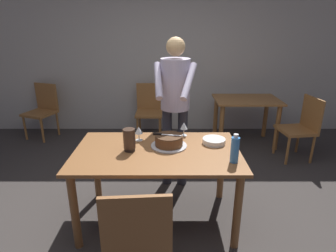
{
  "coord_description": "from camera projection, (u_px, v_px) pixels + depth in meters",
  "views": [
    {
      "loc": [
        0.1,
        -2.35,
        1.84
      ],
      "look_at": [
        0.11,
        0.24,
        0.9
      ],
      "focal_mm": 30.11,
      "sensor_mm": 36.0,
      "label": 1
    }
  ],
  "objects": [
    {
      "name": "background_table",
      "position": [
        245.0,
        109.0,
        4.46
      ],
      "size": [
        1.0,
        0.7,
        0.74
      ],
      "color": "#9E6633",
      "rests_on": "ground_plane"
    },
    {
      "name": "chair_near_side",
      "position": [
        137.0,
        237.0,
        1.89
      ],
      "size": [
        0.47,
        0.47,
        0.9
      ],
      "color": "brown",
      "rests_on": "ground_plane"
    },
    {
      "name": "water_bottle",
      "position": [
        234.0,
        149.0,
        2.32
      ],
      "size": [
        0.07,
        0.07,
        0.25
      ],
      "color": "#387AC6",
      "rests_on": "main_dining_table"
    },
    {
      "name": "background_chair_0",
      "position": [
        300.0,
        126.0,
        3.96
      ],
      "size": [
        0.49,
        0.49,
        0.9
      ],
      "color": "#9E6633",
      "rests_on": "ground_plane"
    },
    {
      "name": "hurricane_lamp",
      "position": [
        128.0,
        140.0,
        2.54
      ],
      "size": [
        0.11,
        0.11,
        0.21
      ],
      "color": "black",
      "rests_on": "main_dining_table"
    },
    {
      "name": "wine_glass_near",
      "position": [
        138.0,
        131.0,
        2.77
      ],
      "size": [
        0.08,
        0.08,
        0.14
      ],
      "color": "silver",
      "rests_on": "main_dining_table"
    },
    {
      "name": "main_dining_table",
      "position": [
        156.0,
        161.0,
        2.62
      ],
      "size": [
        1.51,
        0.91,
        0.75
      ],
      "color": "brown",
      "rests_on": "ground_plane"
    },
    {
      "name": "back_wall",
      "position": [
        161.0,
        54.0,
        4.85
      ],
      "size": [
        10.0,
        0.12,
        2.7
      ],
      "primitive_type": "cube",
      "color": "#BCB7AD",
      "rests_on": "ground_plane"
    },
    {
      "name": "wine_glass_far",
      "position": [
        183.0,
        126.0,
        2.89
      ],
      "size": [
        0.08,
        0.08,
        0.14
      ],
      "color": "silver",
      "rests_on": "main_dining_table"
    },
    {
      "name": "background_chair_2",
      "position": [
        148.0,
        109.0,
        4.78
      ],
      "size": [
        0.44,
        0.44,
        0.9
      ],
      "color": "#9E6633",
      "rests_on": "ground_plane"
    },
    {
      "name": "plate_stack",
      "position": [
        213.0,
        141.0,
        2.72
      ],
      "size": [
        0.22,
        0.22,
        0.05
      ],
      "color": "white",
      "rests_on": "main_dining_table"
    },
    {
      "name": "cake_knife",
      "position": [
        161.0,
        134.0,
        2.64
      ],
      "size": [
        0.27,
        0.07,
        0.02
      ],
      "color": "silver",
      "rests_on": "cake_on_platter"
    },
    {
      "name": "background_chair_1",
      "position": [
        41.0,
        109.0,
        4.77
      ],
      "size": [
        0.57,
        0.57,
        0.9
      ],
      "color": "#9E6633",
      "rests_on": "ground_plane"
    },
    {
      "name": "person_cutting_cake",
      "position": [
        174.0,
        98.0,
        3.1
      ],
      "size": [
        0.46,
        0.57,
        1.72
      ],
      "color": "#2D2D38",
      "rests_on": "ground_plane"
    },
    {
      "name": "cake_on_platter",
      "position": [
        168.0,
        141.0,
        2.65
      ],
      "size": [
        0.34,
        0.34,
        0.11
      ],
      "color": "silver",
      "rests_on": "main_dining_table"
    },
    {
      "name": "ground_plane",
      "position": [
        157.0,
        218.0,
        2.84
      ],
      "size": [
        14.0,
        14.0,
        0.0
      ],
      "primitive_type": "plane",
      "color": "#383330"
    }
  ]
}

